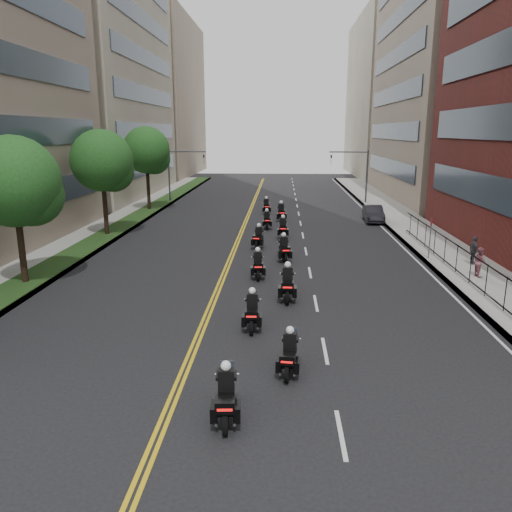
{
  "coord_description": "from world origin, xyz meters",
  "views": [
    {
      "loc": [
        1.62,
        -11.33,
        7.52
      ],
      "look_at": [
        0.37,
        12.65,
        1.49
      ],
      "focal_mm": 35.0,
      "sensor_mm": 36.0,
      "label": 1
    }
  ],
  "objects": [
    {
      "name": "ground",
      "position": [
        0.0,
        0.0,
        0.0
      ],
      "size": [
        160.0,
        160.0,
        0.0
      ],
      "primitive_type": "plane",
      "color": "black",
      "rests_on": "ground"
    },
    {
      "name": "sidewalk_right",
      "position": [
        12.0,
        25.0,
        0.07
      ],
      "size": [
        4.0,
        90.0,
        0.15
      ],
      "primitive_type": "cube",
      "color": "gray",
      "rests_on": "ground"
    },
    {
      "name": "sidewalk_left",
      "position": [
        -12.0,
        25.0,
        0.07
      ],
      "size": [
        4.0,
        90.0,
        0.15
      ],
      "primitive_type": "cube",
      "color": "gray",
      "rests_on": "ground"
    },
    {
      "name": "grass_strip",
      "position": [
        -11.2,
        25.0,
        0.17
      ],
      "size": [
        2.0,
        90.0,
        0.04
      ],
      "primitive_type": "cube",
      "color": "#193C15",
      "rests_on": "sidewalk_left"
    },
    {
      "name": "building_right_tan",
      "position": [
        21.48,
        48.0,
        15.0
      ],
      "size": [
        15.11,
        28.0,
        30.0
      ],
      "color": "gray",
      "rests_on": "ground"
    },
    {
      "name": "building_right_far",
      "position": [
        21.5,
        78.0,
        13.0
      ],
      "size": [
        15.0,
        28.0,
        26.0
      ],
      "primitive_type": "cube",
      "color": "gray",
      "rests_on": "ground"
    },
    {
      "name": "building_left_mid",
      "position": [
        -21.98,
        48.0,
        17.0
      ],
      "size": [
        16.11,
        28.0,
        34.0
      ],
      "color": "gray",
      "rests_on": "ground"
    },
    {
      "name": "building_left_far",
      "position": [
        -22.0,
        78.0,
        13.0
      ],
      "size": [
        16.0,
        28.0,
        26.0
      ],
      "primitive_type": "cube",
      "color": "gray",
      "rests_on": "ground"
    },
    {
      "name": "iron_fence",
      "position": [
        11.0,
        12.0,
        0.9
      ],
      "size": [
        0.05,
        28.0,
        1.5
      ],
      "color": "black",
      "rests_on": "sidewalk_right"
    },
    {
      "name": "street_trees",
      "position": [
        -11.05,
        18.61,
        5.13
      ],
      "size": [
        4.4,
        38.4,
        7.98
      ],
      "color": "black",
      "rests_on": "ground"
    },
    {
      "name": "traffic_signal_right",
      "position": [
        9.54,
        42.0,
        3.7
      ],
      "size": [
        4.09,
        0.2,
        5.6
      ],
      "color": "#3F3F44",
      "rests_on": "ground"
    },
    {
      "name": "traffic_signal_left",
      "position": [
        -9.54,
        42.0,
        3.7
      ],
      "size": [
        4.09,
        0.2,
        5.6
      ],
      "color": "#3F3F44",
      "rests_on": "ground"
    },
    {
      "name": "motorcycle_0",
      "position": [
        0.2,
        0.55,
        0.64
      ],
      "size": [
        0.57,
        2.21,
        1.63
      ],
      "rotation": [
        0.0,
        0.0,
        0.07
      ],
      "color": "black",
      "rests_on": "ground"
    },
    {
      "name": "motorcycle_1",
      "position": [
        1.92,
        3.3,
        0.6
      ],
      "size": [
        0.59,
        2.07,
        1.53
      ],
      "rotation": [
        0.0,
        0.0,
        -0.11
      ],
      "color": "black",
      "rests_on": "ground"
    },
    {
      "name": "motorcycle_2",
      "position": [
        0.51,
        6.97,
        0.64
      ],
      "size": [
        0.51,
        2.2,
        1.62
      ],
      "rotation": [
        0.0,
        0.0,
        0.03
      ],
      "color": "black",
      "rests_on": "ground"
    },
    {
      "name": "motorcycle_3",
      "position": [
        1.92,
        10.47,
        0.7
      ],
      "size": [
        0.55,
        2.39,
        1.76
      ],
      "rotation": [
        0.0,
        0.0,
        -0.01
      ],
      "color": "black",
      "rests_on": "ground"
    },
    {
      "name": "motorcycle_4",
      "position": [
        0.39,
        13.92,
        0.64
      ],
      "size": [
        0.57,
        2.2,
        1.62
      ],
      "rotation": [
        0.0,
        0.0,
        0.07
      ],
      "color": "black",
      "rests_on": "ground"
    },
    {
      "name": "motorcycle_5",
      "position": [
        1.77,
        17.52,
        0.67
      ],
      "size": [
        0.69,
        2.28,
        1.69
      ],
      "rotation": [
        0.0,
        0.0,
        0.13
      ],
      "color": "black",
      "rests_on": "ground"
    },
    {
      "name": "motorcycle_6",
      "position": [
        0.11,
        20.81,
        0.65
      ],
      "size": [
        0.65,
        2.21,
        1.63
      ],
      "rotation": [
        0.0,
        0.0,
        -0.12
      ],
      "color": "black",
      "rests_on": "ground"
    },
    {
      "name": "motorcycle_7",
      "position": [
        1.71,
        24.14,
        0.66
      ],
      "size": [
        0.52,
        2.26,
        1.67
      ],
      "rotation": [
        0.0,
        0.0,
        0.02
      ],
      "color": "black",
      "rests_on": "ground"
    },
    {
      "name": "motorcycle_8",
      "position": [
        0.44,
        27.55,
        0.63
      ],
      "size": [
        0.57,
        2.16,
        1.59
      ],
      "rotation": [
        0.0,
        0.0,
        0.08
      ],
      "color": "black",
      "rests_on": "ground"
    },
    {
      "name": "motorcycle_9",
      "position": [
        1.56,
        30.86,
        0.7
      ],
      "size": [
        0.63,
        2.4,
        1.77
      ],
      "rotation": [
        0.0,
        0.0,
        0.08
      ],
      "color": "black",
      "rests_on": "ground"
    },
    {
      "name": "motorcycle_10",
      "position": [
        0.17,
        34.71,
        0.65
      ],
      "size": [
        0.6,
        2.23,
        1.65
      ],
      "rotation": [
        0.0,
        0.0,
        0.09
      ],
      "color": "black",
      "rests_on": "ground"
    },
    {
      "name": "parked_sedan",
      "position": [
        9.4,
        31.11,
        0.68
      ],
      "size": [
        1.58,
        4.2,
        1.37
      ],
      "primitive_type": "imported",
      "rotation": [
        0.0,
        0.0,
        -0.03
      ],
      "color": "black",
      "rests_on": "ground"
    },
    {
      "name": "pedestrian_b",
      "position": [
        11.94,
        14.27,
        0.92
      ],
      "size": [
        0.65,
        0.8,
        1.54
      ],
      "primitive_type": "imported",
      "rotation": [
        0.0,
        0.0,
        1.67
      ],
      "color": "#914F59",
      "rests_on": "sidewalk_right"
    },
    {
      "name": "pedestrian_c",
      "position": [
        12.51,
        16.71,
        0.96
      ],
      "size": [
        0.45,
        0.97,
        1.62
      ],
      "primitive_type": "imported",
      "rotation": [
        0.0,
        0.0,
        1.63
      ],
      "color": "#39383F",
      "rests_on": "sidewalk_right"
    }
  ]
}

